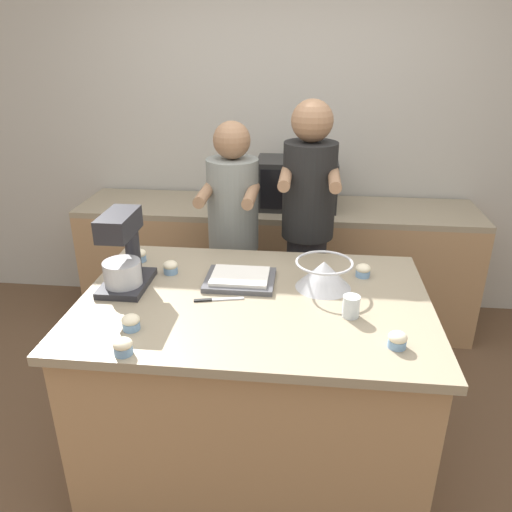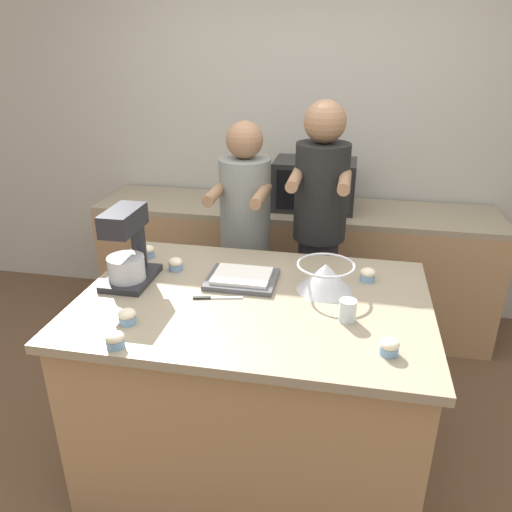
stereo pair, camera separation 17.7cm
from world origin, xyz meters
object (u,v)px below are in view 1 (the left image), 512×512
(drinking_glass, at_px, (351,306))
(cupcake_1, at_px, (123,346))
(stand_mixer, at_px, (123,255))
(knife, at_px, (215,300))
(person_left, at_px, (234,245))
(person_right, at_px, (307,237))
(mixing_bowl, at_px, (324,273))
(cupcake_0, at_px, (397,340))
(cupcake_2, at_px, (363,270))
(cupcake_5, at_px, (131,322))
(microwave_oven, at_px, (297,183))
(baking_tray, at_px, (240,279))
(cupcake_4, at_px, (139,255))
(cupcake_3, at_px, (170,267))

(drinking_glass, xyz_separation_m, cupcake_1, (-0.84, -0.36, -0.01))
(drinking_glass, bearing_deg, stand_mixer, 170.91)
(drinking_glass, bearing_deg, knife, 172.70)
(person_left, xyz_separation_m, person_right, (0.44, 0.00, 0.07))
(mixing_bowl, bearing_deg, drinking_glass, -66.77)
(cupcake_0, xyz_separation_m, cupcake_2, (-0.07, 0.60, 0.00))
(cupcake_2, relative_size, cupcake_5, 1.00)
(microwave_oven, relative_size, cupcake_2, 7.69)
(mixing_bowl, height_order, cupcake_1, mixing_bowl)
(mixing_bowl, relative_size, cupcake_1, 3.69)
(stand_mixer, distance_m, microwave_oven, 1.56)
(person_right, distance_m, drinking_glass, 0.96)
(baking_tray, xyz_separation_m, microwave_oven, (0.22, 1.28, 0.12))
(cupcake_1, relative_size, cupcake_2, 1.00)
(stand_mixer, bearing_deg, knife, -11.46)
(baking_tray, bearing_deg, cupcake_1, -118.93)
(person_left, height_order, cupcake_4, person_left)
(cupcake_1, height_order, cupcake_3, same)
(person_left, distance_m, stand_mixer, 0.90)
(mixing_bowl, xyz_separation_m, cupcake_3, (-0.74, 0.07, -0.04))
(microwave_oven, relative_size, cupcake_3, 7.69)
(cupcake_1, bearing_deg, cupcake_5, 99.33)
(cupcake_1, distance_m, cupcake_4, 0.83)
(microwave_oven, height_order, drinking_glass, microwave_oven)
(stand_mixer, relative_size, microwave_oven, 0.66)
(drinking_glass, height_order, cupcake_3, drinking_glass)
(stand_mixer, relative_size, cupcake_3, 5.06)
(cupcake_1, distance_m, cupcake_2, 1.19)
(drinking_glass, relative_size, cupcake_3, 1.30)
(cupcake_3, xyz_separation_m, cupcake_4, (-0.20, 0.12, 0.00))
(baking_tray, xyz_separation_m, cupcake_1, (-0.34, -0.62, 0.01))
(person_left, height_order, microwave_oven, person_left)
(stand_mixer, xyz_separation_m, cupcake_3, (0.17, 0.16, -0.13))
(stand_mixer, relative_size, cupcake_5, 5.06)
(cupcake_1, xyz_separation_m, cupcake_3, (-0.01, 0.68, 0.00))
(cupcake_0, bearing_deg, knife, 158.97)
(person_right, relative_size, cupcake_0, 23.82)
(knife, height_order, cupcake_4, cupcake_4)
(cupcake_5, bearing_deg, drinking_glass, 12.68)
(mixing_bowl, relative_size, knife, 1.21)
(microwave_oven, bearing_deg, cupcake_5, -108.80)
(cupcake_2, distance_m, cupcake_4, 1.13)
(microwave_oven, distance_m, cupcake_3, 1.35)
(drinking_glass, relative_size, cupcake_4, 1.30)
(baking_tray, distance_m, cupcake_0, 0.81)
(microwave_oven, xyz_separation_m, cupcake_1, (-0.56, -1.90, -0.10))
(drinking_glass, xyz_separation_m, cupcake_4, (-1.05, 0.45, -0.01))
(person_right, relative_size, cupcake_1, 23.82)
(stand_mixer, distance_m, cupcake_4, 0.31)
(mixing_bowl, bearing_deg, knife, -159.28)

